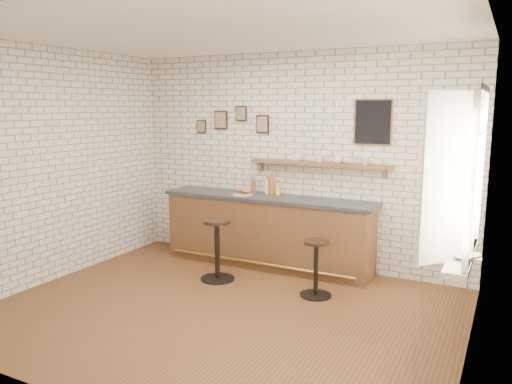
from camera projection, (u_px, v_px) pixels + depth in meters
The scene contains 21 objects.
ground at pixel (222, 311), 5.56m from camera, with size 5.00×5.00×0.00m, color brown.
bar_counter at pixel (267, 231), 7.08m from camera, with size 3.10×0.65×1.01m.
sandwich_plate at pixel (243, 194), 7.09m from camera, with size 0.28×0.28×0.01m, color white.
ciabatta_sandwich at pixel (244, 191), 7.08m from camera, with size 0.27×0.19×0.08m.
potato_chips at pixel (241, 194), 7.10m from camera, with size 0.26×0.18×0.00m.
bitters_bottle_brown at pixel (254, 187), 7.27m from camera, with size 0.07×0.07×0.21m.
bitters_bottle_white at pixel (267, 187), 7.17m from camera, with size 0.06×0.06×0.24m.
bitters_bottle_amber at pixel (272, 186), 7.13m from camera, with size 0.07×0.07×0.29m.
condiment_bottle_yellow at pixel (278, 189), 7.09m from camera, with size 0.06×0.06×0.20m.
bar_stool_left at pixel (217, 248), 6.50m from camera, with size 0.46×0.46×0.80m.
bar_stool_right at pixel (316, 266), 5.94m from camera, with size 0.38×0.38×0.69m.
wall_shelf at pixel (319, 164), 6.79m from camera, with size 2.00×0.18×0.18m.
shelf_cup_a at pixel (297, 158), 6.92m from camera, with size 0.12×0.12×0.09m, color white.
shelf_cup_b at pixel (319, 159), 6.77m from camera, with size 0.10×0.10×0.09m, color white.
shelf_cup_c at pixel (337, 160), 6.66m from camera, with size 0.12×0.12×0.10m, color white.
shelf_cup_d at pixel (365, 161), 6.48m from camera, with size 0.10×0.10×0.09m, color white.
back_wall_decor at pixel (310, 122), 6.84m from camera, with size 2.96×0.02×0.56m.
window_sill at pixel (462, 255), 4.58m from camera, with size 0.20×1.35×0.06m.
casement_window at pixel (463, 174), 4.47m from camera, with size 0.40×1.30×1.56m.
book_lower at pixel (458, 255), 4.44m from camera, with size 0.19×0.25×0.02m, color tan.
book_upper at pixel (458, 254), 4.42m from camera, with size 0.16×0.21×0.02m, color tan.
Camera 1 is at (2.75, -4.49, 2.25)m, focal length 35.00 mm.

